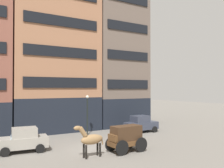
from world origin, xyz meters
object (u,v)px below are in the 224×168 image
object	(u,v)px
sedan_light	(141,124)
streetlamp_curbside	(87,109)
sedan_dark	(23,140)
cargo_wagon	(126,137)
draft_horse	(91,139)

from	to	relation	value
sedan_light	streetlamp_curbside	size ratio (longest dim) A/B	0.91
sedan_dark	streetlamp_curbside	world-z (taller)	streetlamp_curbside
cargo_wagon	sedan_light	bearing A→B (deg)	44.64
cargo_wagon	draft_horse	distance (m)	2.95
draft_horse	streetlamp_curbside	world-z (taller)	streetlamp_curbside
sedan_dark	sedan_light	xyz separation A→B (m)	(12.74, 1.95, 0.00)
draft_horse	sedan_light	size ratio (longest dim) A/B	0.63
streetlamp_curbside	draft_horse	bearing A→B (deg)	-112.82
sedan_dark	streetlamp_curbside	xyz separation A→B (m)	(6.92, 3.40, 1.76)
draft_horse	streetlamp_curbside	distance (m)	8.08
sedan_dark	streetlamp_curbside	bearing A→B (deg)	26.14
streetlamp_curbside	cargo_wagon	bearing A→B (deg)	-91.06
draft_horse	sedan_dark	world-z (taller)	draft_horse
sedan_light	sedan_dark	bearing A→B (deg)	-171.31
draft_horse	sedan_dark	xyz separation A→B (m)	(-3.83, 3.94, -0.36)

